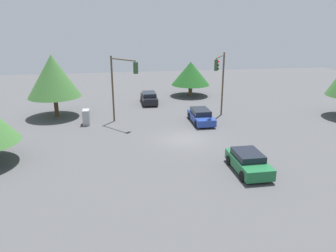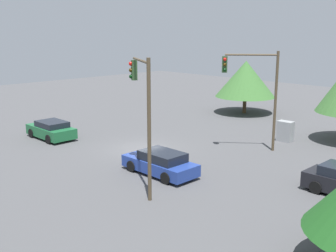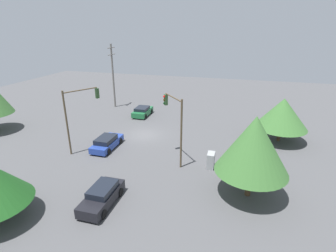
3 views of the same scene
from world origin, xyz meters
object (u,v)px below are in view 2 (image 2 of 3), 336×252
electrical_cabinet (285,131)px  traffic_signal_main (142,100)px  traffic_signal_cross (256,84)px  sedan_green (51,130)px  sedan_blue (160,163)px

electrical_cabinet → traffic_signal_main: bearing=89.5°
traffic_signal_cross → electrical_cabinet: size_ratio=4.42×
traffic_signal_main → electrical_cabinet: (-0.11, -13.57, -3.83)m
electrical_cabinet → sedan_green: bearing=42.6°
traffic_signal_main → sedan_blue: bearing=-34.0°
sedan_blue → traffic_signal_cross: size_ratio=0.68×
traffic_signal_main → electrical_cabinet: size_ratio=4.50×
sedan_blue → electrical_cabinet: 11.42m
sedan_blue → electrical_cabinet: (-1.19, -11.36, 0.10)m
sedan_green → traffic_signal_cross: size_ratio=0.63×
sedan_blue → traffic_signal_cross: (-0.85, -7.78, 3.84)m
traffic_signal_cross → traffic_signal_main: bearing=51.1°
sedan_green → sedan_blue: size_ratio=0.92×
sedan_green → electrical_cabinet: bearing=-47.4°
sedan_blue → electrical_cabinet: electrical_cabinet is taller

